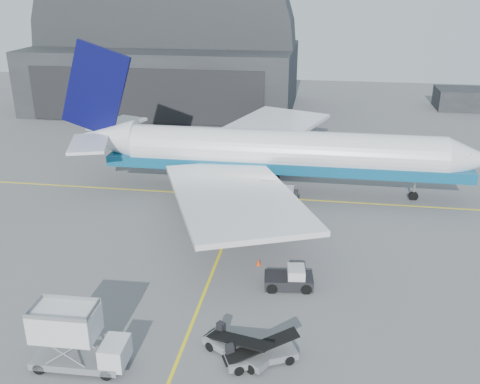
% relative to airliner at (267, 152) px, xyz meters
% --- Properties ---
extents(ground, '(200.00, 200.00, 0.00)m').
position_rel_airliner_xyz_m(ground, '(-2.64, -21.95, -4.96)').
color(ground, '#565659').
rests_on(ground, ground).
extents(taxi_lines, '(80.00, 42.12, 0.02)m').
position_rel_airliner_xyz_m(taxi_lines, '(-2.64, -9.28, -4.95)').
color(taxi_lines, yellow).
rests_on(taxi_lines, ground).
extents(hangar, '(50.00, 28.30, 28.00)m').
position_rel_airliner_xyz_m(hangar, '(-24.64, 43.00, 4.58)').
color(hangar, black).
rests_on(hangar, ground).
extents(distant_bldg_a, '(14.00, 8.00, 4.00)m').
position_rel_airliner_xyz_m(distant_bldg_a, '(35.36, 50.05, -4.96)').
color(distant_bldg_a, black).
rests_on(distant_bldg_a, ground).
extents(airliner, '(50.53, 49.00, 17.73)m').
position_rel_airliner_xyz_m(airliner, '(0.00, 0.00, 0.00)').
color(airliner, white).
rests_on(airliner, ground).
extents(catering_truck, '(6.41, 2.60, 4.36)m').
position_rel_airliner_xyz_m(catering_truck, '(-9.02, -33.24, -2.75)').
color(catering_truck, gray).
rests_on(catering_truck, ground).
extents(pushback_tug, '(4.24, 2.77, 1.86)m').
position_rel_airliner_xyz_m(pushback_tug, '(4.26, -21.20, -4.26)').
color(pushback_tug, black).
rests_on(pushback_tug, ground).
extents(belt_loader_a, '(5.15, 3.58, 1.98)m').
position_rel_airliner_xyz_m(belt_loader_a, '(2.89, -31.02, -4.35)').
color(belt_loader_a, gray).
rests_on(belt_loader_a, ground).
extents(belt_loader_b, '(5.16, 4.00, 2.03)m').
position_rel_airliner_xyz_m(belt_loader_b, '(1.27, -30.56, -4.34)').
color(belt_loader_b, gray).
rests_on(belt_loader_b, ground).
extents(traffic_cone, '(0.39, 0.39, 0.56)m').
position_rel_airliner_xyz_m(traffic_cone, '(1.22, -17.95, -4.70)').
color(traffic_cone, '#F13C07').
rests_on(traffic_cone, ground).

